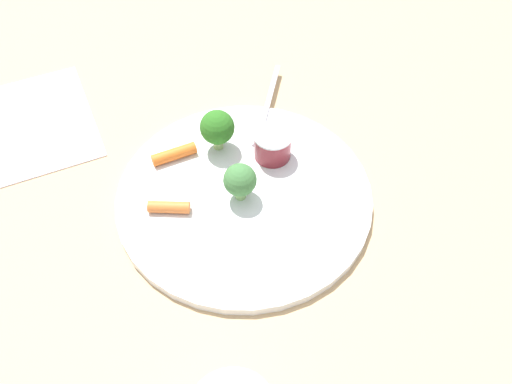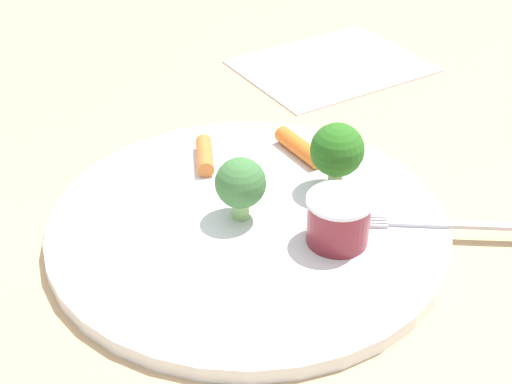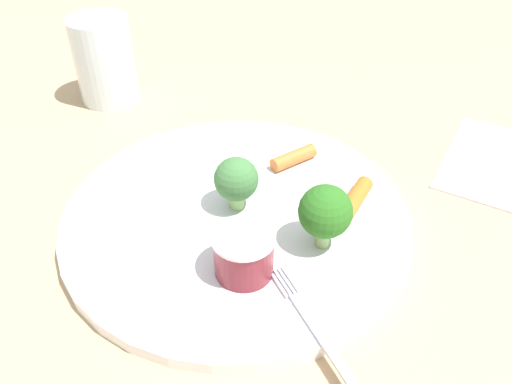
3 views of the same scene
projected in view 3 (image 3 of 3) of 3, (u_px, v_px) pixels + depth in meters
ground_plane at (237, 221)px, 0.46m from camera, size 2.40×2.40×0.00m
plate at (236, 216)px, 0.45m from camera, size 0.30×0.30×0.01m
sauce_cup at (244, 254)px, 0.38m from camera, size 0.05×0.05×0.04m
broccoli_floret_0 at (236, 180)px, 0.43m from camera, size 0.04×0.04×0.05m
broccoli_floret_1 at (325, 212)px, 0.39m from camera, size 0.04×0.04×0.06m
carrot_stick_0 at (354, 200)px, 0.45m from camera, size 0.04×0.06×0.01m
carrot_stick_1 at (294, 158)px, 0.50m from camera, size 0.05×0.04×0.01m
fork at (328, 348)px, 0.34m from camera, size 0.09×0.14×0.00m
drinking_glass at (104, 60)px, 0.60m from camera, size 0.07×0.07×0.10m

